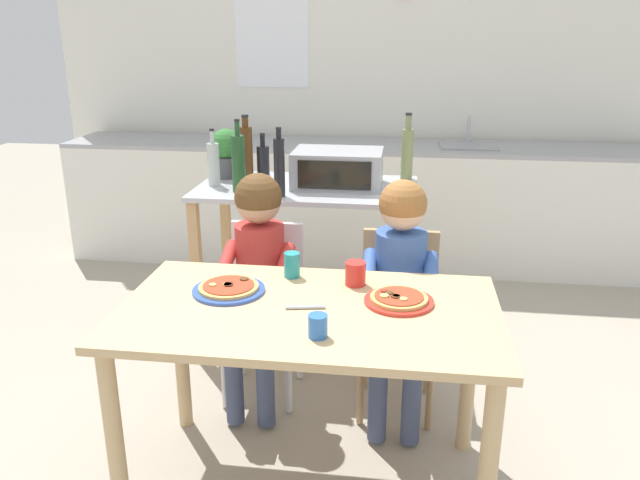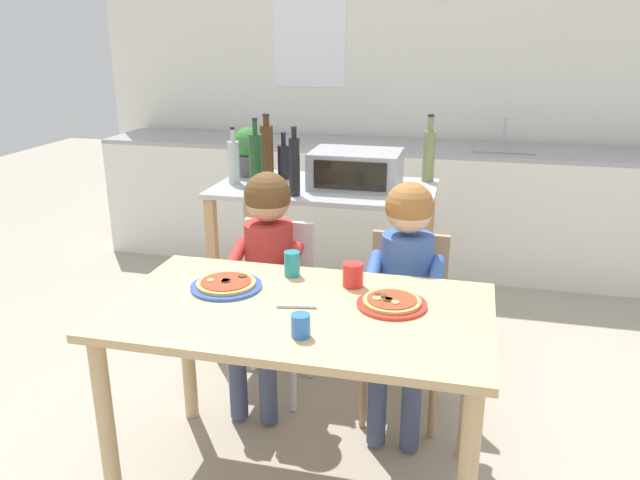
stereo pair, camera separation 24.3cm
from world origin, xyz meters
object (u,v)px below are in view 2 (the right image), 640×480
object	(u,v)px
bottle_clear_vinegar	(284,161)
drinking_cup_teal	(292,264)
dining_chair_left	(274,295)
dining_table	(300,335)
pizza_plate_red_rimmed	(392,303)
bottle_slim_sauce	(234,161)
drinking_cup_red	(353,275)
kitchen_island_cart	(325,239)
potted_herb_plant	(249,150)
child_in_red_shirt	(265,259)
bottle_dark_olive_oil	(294,166)
serving_spoon	(296,307)
bottle_squat_spirits	(256,161)
toaster_oven	(356,169)
drinking_cup_blue	(301,325)
bottle_tall_green_wine	(429,154)
dining_chair_right	(406,312)
bottle_brown_beer	(267,151)
pizza_plate_blue_rimmed	(226,285)
child_in_blue_striped_shirt	(405,276)

from	to	relation	value
bottle_clear_vinegar	drinking_cup_teal	bearing A→B (deg)	-71.55
dining_chair_left	drinking_cup_teal	xyz separation A→B (m)	(0.21, -0.40, 0.32)
dining_table	pizza_plate_red_rimmed	distance (m)	0.35
bottle_slim_sauce	drinking_cup_red	bearing A→B (deg)	-47.40
kitchen_island_cart	potted_herb_plant	xyz separation A→B (m)	(-0.47, 0.15, 0.43)
bottle_clear_vinegar	child_in_red_shirt	world-z (taller)	bottle_clear_vinegar
child_in_red_shirt	pizza_plate_red_rimmed	distance (m)	0.79
kitchen_island_cart	bottle_slim_sauce	distance (m)	0.63
kitchen_island_cart	drinking_cup_red	distance (m)	1.01
bottle_slim_sauce	dining_table	bearing A→B (deg)	-59.10
bottle_slim_sauce	child_in_red_shirt	world-z (taller)	bottle_slim_sauce
dining_table	dining_chair_left	distance (m)	0.76
potted_herb_plant	bottle_clear_vinegar	bearing A→B (deg)	-9.35
bottle_dark_olive_oil	serving_spoon	xyz separation A→B (m)	(0.28, -0.95, -0.29)
bottle_squat_spirits	drinking_cup_red	bearing A→B (deg)	-49.95
bottle_clear_vinegar	serving_spoon	xyz separation A→B (m)	(0.43, -1.29, -0.24)
child_in_red_shirt	dining_table	bearing A→B (deg)	-60.63
kitchen_island_cart	dining_table	bearing A→B (deg)	-80.98
toaster_oven	serving_spoon	xyz separation A→B (m)	(0.02, -1.20, -0.23)
serving_spoon	potted_herb_plant	bearing A→B (deg)	115.99
dining_chair_left	bottle_slim_sauce	bearing A→B (deg)	128.64
potted_herb_plant	drinking_cup_blue	bearing A→B (deg)	-64.80
bottle_tall_green_wine	dining_chair_right	world-z (taller)	bottle_tall_green_wine
pizza_plate_red_rimmed	serving_spoon	xyz separation A→B (m)	(-0.32, -0.10, -0.01)
kitchen_island_cart	dining_chair_left	world-z (taller)	kitchen_island_cart
child_in_red_shirt	serving_spoon	xyz separation A→B (m)	(0.31, -0.57, 0.06)
bottle_dark_olive_oil	dining_table	world-z (taller)	bottle_dark_olive_oil
bottle_tall_green_wine	drinking_cup_blue	size ratio (longest dim) A/B	4.69
dining_table	drinking_cup_red	size ratio (longest dim) A/B	14.63
bottle_brown_beer	pizza_plate_blue_rimmed	world-z (taller)	bottle_brown_beer
drinking_cup_teal	serving_spoon	distance (m)	0.31
bottle_slim_sauce	drinking_cup_teal	bearing A→B (deg)	-56.25
bottle_clear_vinegar	pizza_plate_red_rimmed	xyz separation A→B (m)	(0.75, -1.19, -0.23)
bottle_tall_green_wine	child_in_blue_striped_shirt	bearing A→B (deg)	-90.74
drinking_cup_red	dining_chair_right	bearing A→B (deg)	67.35
bottle_clear_vinegar	drinking_cup_blue	bearing A→B (deg)	-71.29
dining_chair_right	pizza_plate_red_rimmed	distance (m)	0.62
child_in_blue_striped_shirt	drinking_cup_blue	bearing A→B (deg)	-108.95
drinking_cup_blue	pizza_plate_blue_rimmed	bearing A→B (deg)	140.48
drinking_cup_blue	drinking_cup_red	distance (m)	0.45
bottle_slim_sauce	dining_table	world-z (taller)	bottle_slim_sauce
kitchen_island_cart	dining_chair_right	world-z (taller)	kitchen_island_cart
kitchen_island_cart	bottle_tall_green_wine	size ratio (longest dim) A/B	3.20
bottle_clear_vinegar	pizza_plate_blue_rimmed	xyz separation A→B (m)	(0.13, -1.18, -0.23)
bottle_tall_green_wine	bottle_clear_vinegar	bearing A→B (deg)	-170.84
dining_chair_right	child_in_blue_striped_shirt	size ratio (longest dim) A/B	0.76
bottle_clear_vinegar	bottle_tall_green_wine	size ratio (longest dim) A/B	0.71
child_in_red_shirt	pizza_plate_blue_rimmed	bearing A→B (deg)	-90.00
bottle_brown_beer	drinking_cup_red	xyz separation A→B (m)	(0.67, -1.00, -0.26)
potted_herb_plant	serving_spoon	bearing A→B (deg)	-64.01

